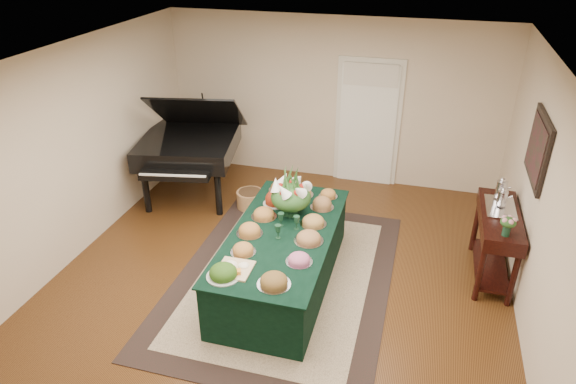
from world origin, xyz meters
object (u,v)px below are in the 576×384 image
(buffet_table, at_px, (282,258))
(grand_piano, at_px, (189,145))
(floral_centerpiece, at_px, (291,193))
(mahogany_sideboard, at_px, (498,228))

(buffet_table, height_order, grand_piano, grand_piano)
(floral_centerpiece, relative_size, mahogany_sideboard, 0.40)
(buffet_table, height_order, floral_centerpiece, floral_centerpiece)
(grand_piano, height_order, mahogany_sideboard, grand_piano)
(floral_centerpiece, bearing_deg, mahogany_sideboard, 9.47)
(grand_piano, relative_size, mahogany_sideboard, 1.49)
(floral_centerpiece, bearing_deg, grand_piano, 145.57)
(floral_centerpiece, height_order, grand_piano, grand_piano)
(buffet_table, relative_size, floral_centerpiece, 4.84)
(floral_centerpiece, distance_m, grand_piano, 2.45)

